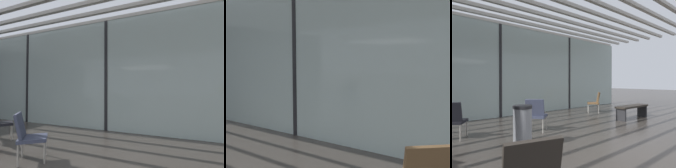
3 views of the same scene
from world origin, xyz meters
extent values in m
cube|color=#A3B7B2|center=(0.00, 5.20, 1.73)|extent=(14.00, 0.08, 3.46)
cube|color=black|center=(-3.50, 5.20, 1.73)|extent=(0.10, 0.12, 3.46)
cube|color=black|center=(0.00, 5.20, 1.73)|extent=(0.10, 0.12, 3.46)
cube|color=#B7B2A8|center=(0.00, 4.00, 3.51)|extent=(13.72, 0.12, 0.10)
cube|color=#B7B2A8|center=(0.00, 4.60, 3.51)|extent=(13.72, 0.12, 0.10)
cube|color=#B7B2A8|center=(0.00, 5.20, 3.51)|extent=(13.72, 0.12, 0.10)
ellipsoid|color=silver|center=(-1.30, 11.49, 2.05)|extent=(10.24, 4.10, 4.10)
sphere|color=#9D9DA0|center=(-6.01, 11.49, 2.05)|extent=(2.25, 2.25, 2.25)
sphere|color=black|center=(-4.11, 9.60, 2.36)|extent=(0.28, 0.28, 0.28)
sphere|color=black|center=(-3.21, 9.60, 2.36)|extent=(0.28, 0.28, 0.28)
sphere|color=black|center=(-2.31, 9.60, 2.36)|extent=(0.28, 0.28, 0.28)
sphere|color=black|center=(-1.41, 9.60, 2.36)|extent=(0.28, 0.28, 0.28)
cube|color=#33384C|center=(-0.15, 2.50, 0.40)|extent=(0.68, 0.68, 0.06)
cube|color=#33384C|center=(-0.31, 2.35, 0.65)|extent=(0.43, 0.45, 0.44)
cylinder|color=gray|center=(0.15, 2.48, 0.18)|extent=(0.03, 0.03, 0.37)
cylinder|color=gray|center=(-0.13, 2.79, 0.18)|extent=(0.03, 0.03, 0.37)
cylinder|color=gray|center=(-0.16, 2.20, 0.18)|extent=(0.03, 0.03, 0.37)
cylinder|color=gray|center=(-0.45, 2.51, 0.18)|extent=(0.03, 0.03, 0.37)
cube|color=black|center=(-1.99, 3.15, 0.40)|extent=(0.66, 0.66, 0.06)
cylinder|color=gray|center=(-1.70, 3.21, 0.18)|extent=(0.03, 0.03, 0.37)
cylinder|color=gray|center=(-2.05, 3.44, 0.18)|extent=(0.03, 0.03, 0.37)
camera|label=1|loc=(2.54, 0.11, 1.30)|focal=28.75mm
camera|label=2|loc=(4.32, 0.93, 1.64)|focal=41.97mm
camera|label=3|loc=(-3.07, -1.92, 1.32)|focal=31.69mm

